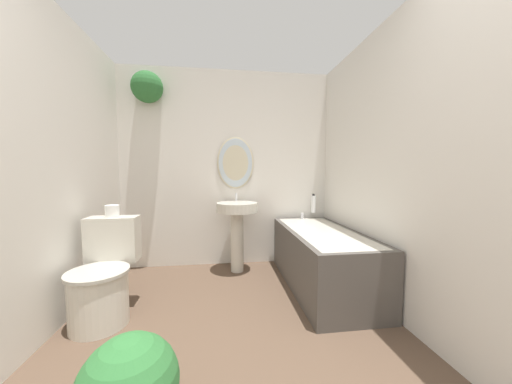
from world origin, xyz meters
TOP-DOWN VIEW (x-y plane):
  - wall_back at (-0.09, 2.86)m, footprint 2.66×0.35m
  - wall_left at (-1.30, 1.42)m, footprint 0.06×2.97m
  - wall_right at (1.30, 1.42)m, footprint 0.06×2.97m
  - toilet at (-0.99, 1.71)m, footprint 0.43×0.60m
  - pedestal_sink at (0.10, 2.57)m, footprint 0.47×0.47m
  - bathtub at (0.92, 2.05)m, footprint 0.66×1.49m
  - shampoo_bottle at (1.07, 2.71)m, footprint 0.06×0.06m
  - toilet_paper_roll at (-0.99, 1.92)m, footprint 0.11×0.11m

SIDE VIEW (x-z plane):
  - bathtub at x=0.92m, z-range -0.03..0.62m
  - toilet at x=-0.99m, z-range -0.07..0.71m
  - pedestal_sink at x=0.10m, z-range 0.14..1.05m
  - shampoo_bottle at x=1.07m, z-range 0.64..0.88m
  - toilet_paper_roll at x=-0.99m, z-range 0.78..0.88m
  - wall_left at x=-1.30m, z-range 0.00..2.40m
  - wall_right at x=1.30m, z-range 0.00..2.40m
  - wall_back at x=-0.09m, z-range 0.09..2.49m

